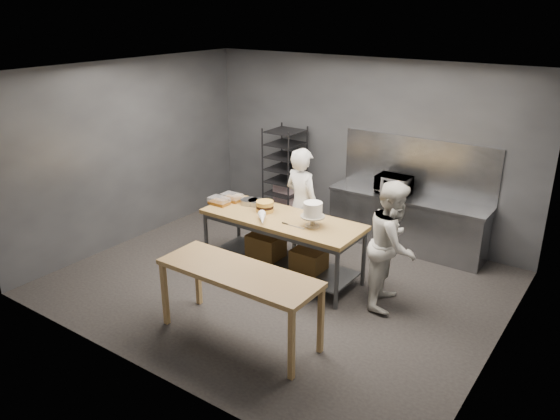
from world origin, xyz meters
name	(u,v)px	position (x,y,z in m)	size (l,w,h in m)	color
ground	(279,283)	(0.00, 0.00, 0.00)	(6.00, 6.00, 0.00)	black
back_wall	(363,147)	(0.00, 2.50, 1.50)	(6.00, 0.04, 3.00)	#4C4F54
work_table	(283,239)	(-0.11, 0.24, 0.57)	(2.40, 0.90, 0.92)	brown
near_counter	(239,277)	(0.40, -1.40, 0.81)	(2.00, 0.70, 0.90)	olive
back_counter	(406,223)	(1.00, 2.18, 0.45)	(2.60, 0.60, 0.90)	slate
splashback_panel	(418,165)	(1.00, 2.48, 1.35)	(2.60, 0.02, 0.90)	slate
speed_rack	(285,176)	(-1.35, 2.10, 0.86)	(0.60, 0.65, 1.75)	black
chef_behind	(302,205)	(-0.19, 0.87, 0.90)	(0.66, 0.43, 1.80)	silver
chef_right	(393,245)	(1.53, 0.39, 0.86)	(0.84, 0.65, 1.72)	silver
microwave	(393,185)	(0.73, 2.18, 1.05)	(0.54, 0.37, 0.30)	black
frosted_cake_stand	(313,211)	(0.42, 0.20, 1.14)	(0.34, 0.34, 0.35)	#AA9F88
layer_cake	(265,206)	(-0.46, 0.28, 1.00)	(0.26, 0.26, 0.16)	gold
cake_pans	(253,202)	(-0.79, 0.42, 0.96)	(0.38, 0.30, 0.07)	gray
piping_bag	(262,219)	(-0.23, -0.09, 0.98)	(0.12, 0.12, 0.38)	white
offset_spatula	(290,225)	(0.15, 0.05, 0.93)	(0.36, 0.02, 0.02)	slate
pastry_clamshells	(226,199)	(-1.19, 0.25, 0.98)	(0.37, 0.45, 0.11)	#AB6922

